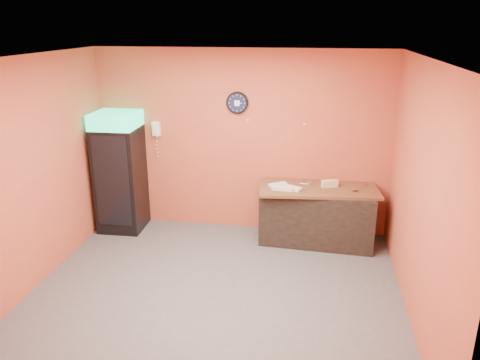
# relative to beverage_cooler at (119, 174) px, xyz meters

# --- Properties ---
(floor) EXTENTS (4.50, 4.50, 0.00)m
(floor) POSITION_rel_beverage_cooler_xyz_m (1.85, -1.61, -0.91)
(floor) COLOR #47474C
(floor) RESTS_ON ground
(back_wall) EXTENTS (4.50, 0.02, 2.80)m
(back_wall) POSITION_rel_beverage_cooler_xyz_m (1.85, 0.39, 0.49)
(back_wall) COLOR #B45A33
(back_wall) RESTS_ON floor
(left_wall) EXTENTS (0.02, 4.00, 2.80)m
(left_wall) POSITION_rel_beverage_cooler_xyz_m (-0.40, -1.61, 0.49)
(left_wall) COLOR #B45A33
(left_wall) RESTS_ON floor
(right_wall) EXTENTS (0.02, 4.00, 2.80)m
(right_wall) POSITION_rel_beverage_cooler_xyz_m (4.10, -1.61, 0.49)
(right_wall) COLOR #B45A33
(right_wall) RESTS_ON floor
(ceiling) EXTENTS (4.50, 4.00, 0.02)m
(ceiling) POSITION_rel_beverage_cooler_xyz_m (1.85, -1.61, 1.89)
(ceiling) COLOR white
(ceiling) RESTS_ON back_wall
(beverage_cooler) EXTENTS (0.67, 0.68, 1.87)m
(beverage_cooler) POSITION_rel_beverage_cooler_xyz_m (0.00, 0.00, 0.00)
(beverage_cooler) COLOR black
(beverage_cooler) RESTS_ON floor
(prep_counter) EXTENTS (1.68, 0.83, 0.82)m
(prep_counter) POSITION_rel_beverage_cooler_xyz_m (3.06, 0.03, -0.50)
(prep_counter) COLOR black
(prep_counter) RESTS_ON floor
(wall_clock) EXTENTS (0.33, 0.06, 0.33)m
(wall_clock) POSITION_rel_beverage_cooler_xyz_m (1.80, 0.36, 1.09)
(wall_clock) COLOR black
(wall_clock) RESTS_ON back_wall
(wall_phone) EXTENTS (0.12, 0.11, 0.23)m
(wall_phone) POSITION_rel_beverage_cooler_xyz_m (0.52, 0.34, 0.66)
(wall_phone) COLOR white
(wall_phone) RESTS_ON back_wall
(butcher_paper) EXTENTS (1.78, 0.93, 0.04)m
(butcher_paper) POSITION_rel_beverage_cooler_xyz_m (3.06, 0.03, -0.07)
(butcher_paper) COLOR brown
(butcher_paper) RESTS_ON prep_counter
(sub_roll_stack) EXTENTS (0.25, 0.16, 0.10)m
(sub_roll_stack) POSITION_rel_beverage_cooler_xyz_m (3.21, 0.07, -0.00)
(sub_roll_stack) COLOR beige
(sub_roll_stack) RESTS_ON butcher_paper
(wrapped_sandwich_left) EXTENTS (0.31, 0.16, 0.04)m
(wrapped_sandwich_left) POSITION_rel_beverage_cooler_xyz_m (2.55, -0.16, -0.03)
(wrapped_sandwich_left) COLOR silver
(wrapped_sandwich_left) RESTS_ON butcher_paper
(wrapped_sandwich_mid) EXTENTS (0.31, 0.24, 0.04)m
(wrapped_sandwich_mid) POSITION_rel_beverage_cooler_xyz_m (2.67, -0.12, -0.03)
(wrapped_sandwich_mid) COLOR silver
(wrapped_sandwich_mid) RESTS_ON butcher_paper
(wrapped_sandwich_right) EXTENTS (0.28, 0.24, 0.04)m
(wrapped_sandwich_right) POSITION_rel_beverage_cooler_xyz_m (2.46, -0.00, -0.03)
(wrapped_sandwich_right) COLOR silver
(wrapped_sandwich_right) RESTS_ON butcher_paper
(kitchen_tool) EXTENTS (0.05, 0.05, 0.05)m
(kitchen_tool) POSITION_rel_beverage_cooler_xyz_m (2.92, 0.12, -0.03)
(kitchen_tool) COLOR silver
(kitchen_tool) RESTS_ON butcher_paper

